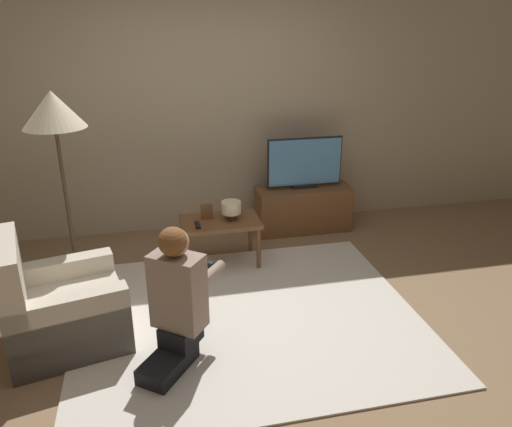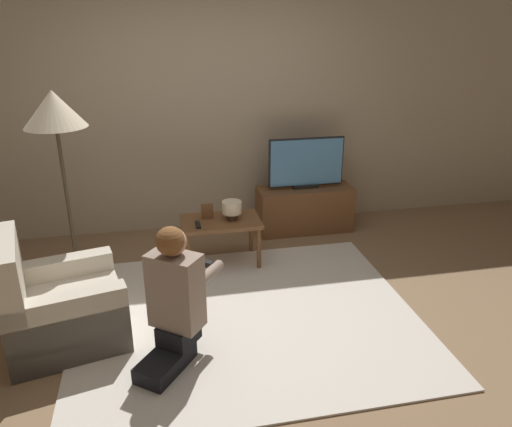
% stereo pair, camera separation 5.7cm
% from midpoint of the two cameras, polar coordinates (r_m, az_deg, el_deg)
% --- Properties ---
extents(ground_plane, '(10.00, 10.00, 0.00)m').
position_cam_midpoint_polar(ground_plane, '(3.96, -0.64, -11.82)').
color(ground_plane, '#896B4C').
extents(wall_back, '(10.00, 0.06, 2.60)m').
position_cam_midpoint_polar(wall_back, '(5.28, -4.85, 12.02)').
color(wall_back, tan).
rests_on(wall_back, ground_plane).
extents(rug, '(2.61, 2.22, 0.02)m').
position_cam_midpoint_polar(rug, '(3.96, -0.64, -11.72)').
color(rug, silver).
rests_on(rug, ground_plane).
extents(tv_stand, '(1.01, 0.37, 0.48)m').
position_cam_midpoint_polar(tv_stand, '(5.40, 5.87, 0.52)').
color(tv_stand, brown).
rests_on(tv_stand, ground_plane).
extents(tv, '(0.80, 0.08, 0.54)m').
position_cam_midpoint_polar(tv, '(5.24, 6.07, 5.78)').
color(tv, black).
rests_on(tv, tv_stand).
extents(coffee_table, '(0.72, 0.44, 0.44)m').
position_cam_midpoint_polar(coffee_table, '(4.59, -3.68, -1.42)').
color(coffee_table, brown).
rests_on(coffee_table, ground_plane).
extents(floor_lamp, '(0.48, 0.48, 1.67)m').
position_cam_midpoint_polar(floor_lamp, '(4.16, -21.62, 10.17)').
color(floor_lamp, '#4C4233').
rests_on(floor_lamp, ground_plane).
extents(armchair, '(0.92, 0.86, 0.85)m').
position_cam_midpoint_polar(armchair, '(3.81, -21.22, -10.15)').
color(armchair, beige).
rests_on(armchair, ground_plane).
extents(person_kneeling, '(0.67, 0.77, 0.97)m').
position_cam_midpoint_polar(person_kneeling, '(3.33, -8.78, -9.36)').
color(person_kneeling, black).
rests_on(person_kneeling, rug).
extents(picture_frame, '(0.11, 0.01, 0.15)m').
position_cam_midpoint_polar(picture_frame, '(4.58, -5.23, 0.27)').
color(picture_frame, brown).
rests_on(picture_frame, coffee_table).
extents(table_lamp, '(0.18, 0.18, 0.17)m').
position_cam_midpoint_polar(table_lamp, '(4.55, -2.43, 0.58)').
color(table_lamp, '#4C3823').
rests_on(table_lamp, coffee_table).
extents(remote, '(0.04, 0.15, 0.02)m').
position_cam_midpoint_polar(remote, '(4.46, -6.28, -1.28)').
color(remote, black).
rests_on(remote, coffee_table).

